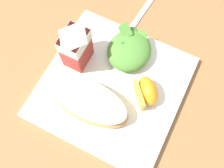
{
  "coord_description": "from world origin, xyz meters",
  "views": [
    {
      "loc": [
        -0.17,
        -0.09,
        0.53
      ],
      "look_at": [
        0.0,
        0.0,
        0.03
      ],
      "focal_mm": 42.37,
      "sensor_mm": 36.0,
      "label": 1
    }
  ],
  "objects": [
    {
      "name": "ground",
      "position": [
        0.0,
        0.0,
        0.0
      ],
      "size": [
        3.0,
        3.0,
        0.0
      ],
      "primitive_type": "plane",
      "color": "olive"
    },
    {
      "name": "cheesy_pizza_bread",
      "position": [
        -0.06,
        0.02,
        0.03
      ],
      "size": [
        0.08,
        0.17,
        0.04
      ],
      "color": "tan",
      "rests_on": "white_plate"
    },
    {
      "name": "green_salad_pile",
      "position": [
        0.08,
        0.0,
        0.04
      ],
      "size": [
        0.11,
        0.09,
        0.04
      ],
      "color": "#4C8433",
      "rests_on": "white_plate"
    },
    {
      "name": "milk_carton",
      "position": [
        0.02,
        0.09,
        0.08
      ],
      "size": [
        0.06,
        0.04,
        0.11
      ],
      "color": "#B7332D",
      "rests_on": "white_plate"
    },
    {
      "name": "orange_wedge_front",
      "position": [
        0.01,
        -0.07,
        0.04
      ],
      "size": [
        0.07,
        0.07,
        0.04
      ],
      "color": "orange",
      "rests_on": "white_plate"
    },
    {
      "name": "white_plate",
      "position": [
        0.0,
        0.0,
        0.01
      ],
      "size": [
        0.28,
        0.28,
        0.02
      ],
      "primitive_type": "cube",
      "color": "white",
      "rests_on": "ground"
    },
    {
      "name": "metal_fork",
      "position": [
        0.18,
        0.02,
        0.0
      ],
      "size": [
        0.19,
        0.04,
        0.01
      ],
      "color": "silver",
      "rests_on": "ground"
    }
  ]
}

